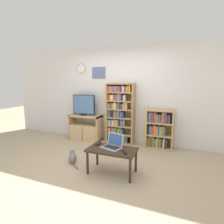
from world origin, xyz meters
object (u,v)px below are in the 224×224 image
Objects in this scene: television at (84,105)px; remote_near_laptop at (124,152)px; laptop at (113,144)px; cat at (73,157)px; coffee_table at (112,152)px; bookshelf_short at (159,129)px; tv_stand at (85,128)px; bookshelf_tall at (119,114)px; remote_far_from_laptop at (98,144)px.

television is 2.41m from remote_near_laptop.
laptop is 2.60× the size of remote_near_laptop.
television is 1.57× the size of cat.
cat is at bearing -69.32° from television.
coffee_table is 0.14m from laptop.
tv_stand is at bearing -177.26° from bookshelf_short.
bookshelf_short reaches higher than laptop.
bookshelf_short reaches higher than tv_stand.
tv_stand is 2.02m from laptop.
laptop is (1.44, -1.45, -0.48)m from television.
bookshelf_tall is 1.10m from bookshelf_short.
bookshelf_short is at bearing 71.17° from remote_far_from_laptop.
bookshelf_short is 5.86× the size of remote_far_from_laptop.
coffee_table reaches higher than cat.
remote_near_laptop is (0.26, -0.09, 0.07)m from coffee_table.
remote_far_from_laptop reaches higher than cat.
laptop is (-0.01, 0.07, 0.12)m from coffee_table.
bookshelf_short is (1.05, -0.02, -0.33)m from bookshelf_tall.
television is 2.18m from coffee_table.
cat is at bearing -168.51° from remote_far_from_laptop.
laptop is at bearing -45.76° from tv_stand.
bookshelf_tall reaches higher than tv_stand.
bookshelf_short is 1.66m from laptop.
cat is at bearing -48.24° from remote_near_laptop.
cat is at bearing -166.73° from laptop.
cat is (-1.18, 0.21, -0.36)m from remote_near_laptop.
remote_near_laptop is at bearing -68.28° from bookshelf_tall.
tv_stand is 1.78m from remote_far_from_laptop.
bookshelf_short reaches higher than cat.
television is (-0.04, 0.01, 0.65)m from tv_stand.
tv_stand is at bearing 133.08° from coffee_table.
coffee_table is (-0.62, -1.61, -0.08)m from bookshelf_short.
bookshelf_tall is 1.88m from remote_near_laptop.
bookshelf_tall is at bearing 6.09° from television.
bookshelf_short is 6.35× the size of remote_near_laptop.
tv_stand reaches higher than remote_far_from_laptop.
remote_near_laptop is 1.26m from cat.
tv_stand is 1.49m from cat.
remote_near_laptop is at bearing -14.50° from laptop.
tv_stand is at bearing -11.14° from television.
coffee_table is 5.24× the size of remote_far_from_laptop.
bookshelf_tall is at bearing 107.09° from remote_far_from_laptop.
tv_stand is 0.95× the size of bookshelf_short.
coffee_table is (1.41, -1.51, 0.05)m from tv_stand.
television is 1.74m from cat.
remote_near_laptop is (1.71, -1.61, -0.53)m from television.
tv_stand and laptop have the same top height.
cat is at bearing -70.60° from tv_stand.
bookshelf_tall is 1.86× the size of coffee_table.
bookshelf_tall is 1.73m from coffee_table.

